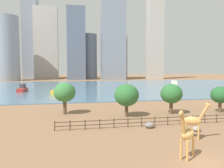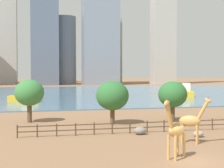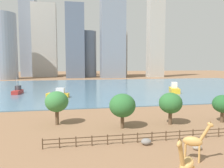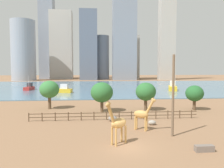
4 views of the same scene
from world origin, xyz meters
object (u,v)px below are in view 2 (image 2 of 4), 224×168
at_px(giraffe_tall, 192,121).
at_px(tree_right_tall, 173,95).
at_px(tree_left_large, 29,93).
at_px(boat_tug, 25,97).
at_px(tree_center_broad, 112,96).
at_px(giraffe_companion, 175,130).
at_px(boulder_by_pole, 140,131).
at_px(boat_sailboat, 186,92).
at_px(boulder_near_fence, 198,134).

height_order(giraffe_tall, tree_right_tall, tree_right_tall).
bearing_deg(tree_left_large, boat_tug, 92.59).
bearing_deg(tree_left_large, tree_center_broad, -21.24).
distance_m(giraffe_companion, boat_tug, 51.52).
xyz_separation_m(giraffe_companion, tree_left_large, (-11.00, 21.46, 1.61)).
distance_m(giraffe_tall, boulder_by_pole, 6.42).
bearing_deg(giraffe_tall, giraffe_companion, -94.28).
distance_m(boulder_by_pole, boat_sailboat, 51.34).
bearing_deg(giraffe_companion, boulder_by_pole, -131.56).
distance_m(boulder_by_pole, tree_center_broad, 8.13).
bearing_deg(boulder_near_fence, giraffe_tall, -128.02).
bearing_deg(boulder_by_pole, giraffe_companion, -92.32).
xyz_separation_m(boulder_by_pole, tree_right_tall, (7.04, 8.02, 3.15)).
height_order(tree_center_broad, boat_tug, tree_center_broad).
bearing_deg(tree_right_tall, giraffe_companion, -112.29).
height_order(boulder_by_pole, tree_right_tall, tree_right_tall).
distance_m(boulder_near_fence, boulder_by_pole, 5.95).
relative_size(tree_center_broad, boat_sailboat, 0.65).
distance_m(tree_left_large, tree_center_broad, 10.87).
bearing_deg(giraffe_companion, tree_right_tall, -151.53).
xyz_separation_m(tree_center_broad, boat_sailboat, (27.26, 36.91, -2.21)).
height_order(giraffe_tall, tree_center_broad, tree_center_broad).
bearing_deg(giraffe_tall, boat_sailboat, 98.26).
distance_m(boulder_by_pole, tree_right_tall, 11.13).
bearing_deg(giraffe_companion, boat_sailboat, -155.11).
relative_size(giraffe_companion, boulder_near_fence, 4.34).
xyz_separation_m(giraffe_tall, boat_tug, (-16.02, 45.10, -0.92)).
relative_size(boulder_near_fence, tree_left_large, 0.20).
xyz_separation_m(tree_left_large, boat_tug, (-1.29, 28.56, -2.67)).
bearing_deg(giraffe_companion, boulder_near_fence, -166.69).
relative_size(giraffe_tall, tree_right_tall, 0.83).
distance_m(giraffe_tall, giraffe_companion, 6.17).
xyz_separation_m(giraffe_companion, boat_tug, (-12.30, 50.02, -1.06)).
bearing_deg(tree_center_broad, boat_tug, 109.36).
distance_m(boulder_near_fence, tree_right_tall, 11.29).
relative_size(boulder_by_pole, boat_sailboat, 0.16).
bearing_deg(tree_left_large, tree_right_tall, -10.08).
bearing_deg(giraffe_tall, boulder_near_fence, 84.84).
xyz_separation_m(boulder_near_fence, boulder_by_pole, (-5.33, 2.66, 0.07)).
bearing_deg(boulder_near_fence, boat_sailboat, 66.25).
height_order(tree_left_large, tree_right_tall, tree_left_large).
relative_size(tree_right_tall, boat_sailboat, 0.64).
height_order(boulder_near_fence, tree_right_tall, tree_right_tall).
bearing_deg(tree_center_broad, tree_right_tall, 4.50).
bearing_deg(tree_left_large, giraffe_tall, -48.32).
bearing_deg(boulder_by_pole, tree_left_large, 135.28).
relative_size(giraffe_tall, tree_center_broad, 0.81).
bearing_deg(boulder_near_fence, boulder_by_pole, 153.49).
distance_m(tree_left_large, tree_right_tall, 18.75).
bearing_deg(boulder_near_fence, tree_center_broad, 123.40).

